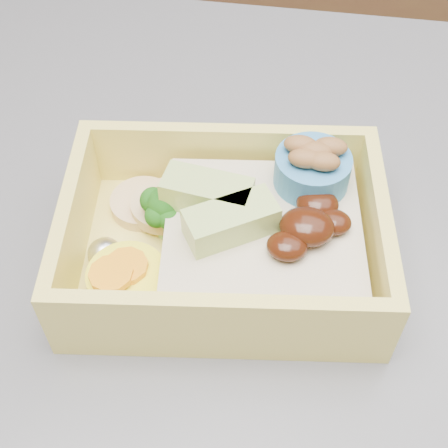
# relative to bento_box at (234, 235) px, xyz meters

# --- Properties ---
(bento_box) EXTENTS (0.21, 0.17, 0.07)m
(bento_box) POSITION_rel_bento_box_xyz_m (0.00, 0.00, 0.00)
(bento_box) COLOR #F2DE64
(bento_box) RESTS_ON island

